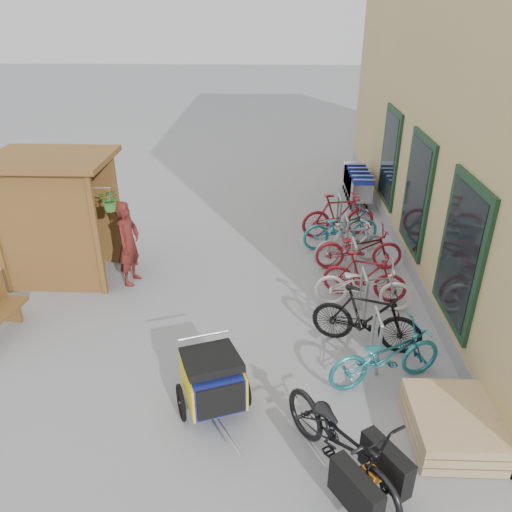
{
  "coord_description": "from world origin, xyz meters",
  "views": [
    {
      "loc": [
        0.76,
        -5.96,
        4.81
      ],
      "look_at": [
        0.5,
        1.5,
        1.0
      ],
      "focal_mm": 35.0,
      "sensor_mm": 36.0,
      "label": 1
    }
  ],
  "objects_px": {
    "bike_2": "(364,285)",
    "bike_6": "(341,227)",
    "shopping_carts": "(357,181)",
    "bike_1": "(367,318)",
    "bike_5": "(350,243)",
    "child_trailer": "(213,379)",
    "cargo_bike": "(343,442)",
    "bike_0": "(386,355)",
    "person_kiosk": "(128,243)",
    "bike_3": "(365,276)",
    "bike_7": "(339,215)",
    "kiosk": "(52,202)",
    "bike_4": "(359,248)",
    "pallet_stack": "(452,425)"
  },
  "relations": [
    {
      "from": "bike_2",
      "to": "bike_6",
      "type": "height_order",
      "value": "bike_6"
    },
    {
      "from": "shopping_carts",
      "to": "bike_1",
      "type": "bearing_deg",
      "value": -96.86
    },
    {
      "from": "bike_1",
      "to": "bike_5",
      "type": "relative_size",
      "value": 1.09
    },
    {
      "from": "child_trailer",
      "to": "bike_6",
      "type": "bearing_deg",
      "value": 45.81
    },
    {
      "from": "cargo_bike",
      "to": "shopping_carts",
      "type": "bearing_deg",
      "value": 48.63
    },
    {
      "from": "bike_0",
      "to": "bike_1",
      "type": "xyz_separation_m",
      "value": [
        -0.13,
        0.83,
        0.06
      ]
    },
    {
      "from": "person_kiosk",
      "to": "bike_0",
      "type": "bearing_deg",
      "value": -111.22
    },
    {
      "from": "bike_0",
      "to": "person_kiosk",
      "type": "bearing_deg",
      "value": 38.24
    },
    {
      "from": "shopping_carts",
      "to": "bike_3",
      "type": "xyz_separation_m",
      "value": [
        -0.57,
        -5.0,
        -0.11
      ]
    },
    {
      "from": "cargo_bike",
      "to": "bike_3",
      "type": "relative_size",
      "value": 1.35
    },
    {
      "from": "person_kiosk",
      "to": "child_trailer",
      "type": "bearing_deg",
      "value": -138.73
    },
    {
      "from": "cargo_bike",
      "to": "bike_0",
      "type": "xyz_separation_m",
      "value": [
        0.78,
        1.61,
        -0.06
      ]
    },
    {
      "from": "cargo_bike",
      "to": "bike_0",
      "type": "distance_m",
      "value": 1.79
    },
    {
      "from": "bike_6",
      "to": "child_trailer",
      "type": "bearing_deg",
      "value": 139.07
    },
    {
      "from": "shopping_carts",
      "to": "bike_7",
      "type": "relative_size",
      "value": 1.25
    },
    {
      "from": "child_trailer",
      "to": "bike_3",
      "type": "xyz_separation_m",
      "value": [
        2.4,
        2.87,
        -0.06
      ]
    },
    {
      "from": "bike_7",
      "to": "kiosk",
      "type": "bearing_deg",
      "value": 98.07
    },
    {
      "from": "bike_4",
      "to": "shopping_carts",
      "type": "bearing_deg",
      "value": -9.47
    },
    {
      "from": "bike_3",
      "to": "bike_7",
      "type": "bearing_deg",
      "value": 19.83
    },
    {
      "from": "kiosk",
      "to": "bike_6",
      "type": "relative_size",
      "value": 1.44
    },
    {
      "from": "bike_0",
      "to": "bike_4",
      "type": "distance_m",
      "value": 3.37
    },
    {
      "from": "shopping_carts",
      "to": "cargo_bike",
      "type": "bearing_deg",
      "value": -99.12
    },
    {
      "from": "bike_0",
      "to": "bike_2",
      "type": "height_order",
      "value": "bike_0"
    },
    {
      "from": "child_trailer",
      "to": "bike_2",
      "type": "distance_m",
      "value": 3.47
    },
    {
      "from": "bike_7",
      "to": "child_trailer",
      "type": "bearing_deg",
      "value": 145.68
    },
    {
      "from": "pallet_stack",
      "to": "bike_2",
      "type": "distance_m",
      "value": 3.03
    },
    {
      "from": "bike_7",
      "to": "bike_6",
      "type": "bearing_deg",
      "value": 166.75
    },
    {
      "from": "shopping_carts",
      "to": "child_trailer",
      "type": "relative_size",
      "value": 1.36
    },
    {
      "from": "bike_2",
      "to": "bike_6",
      "type": "relative_size",
      "value": 0.97
    },
    {
      "from": "kiosk",
      "to": "bike_3",
      "type": "distance_m",
      "value": 5.84
    },
    {
      "from": "bike_4",
      "to": "bike_1",
      "type": "bearing_deg",
      "value": 172.06
    },
    {
      "from": "person_kiosk",
      "to": "bike_7",
      "type": "bearing_deg",
      "value": -50.68
    },
    {
      "from": "person_kiosk",
      "to": "bike_4",
      "type": "bearing_deg",
      "value": -70.15
    },
    {
      "from": "child_trailer",
      "to": "shopping_carts",
      "type": "bearing_deg",
      "value": 49.07
    },
    {
      "from": "shopping_carts",
      "to": "cargo_bike",
      "type": "height_order",
      "value": "cargo_bike"
    },
    {
      "from": "child_trailer",
      "to": "bike_4",
      "type": "relative_size",
      "value": 0.91
    },
    {
      "from": "shopping_carts",
      "to": "bike_6",
      "type": "height_order",
      "value": "shopping_carts"
    },
    {
      "from": "child_trailer",
      "to": "bike_2",
      "type": "height_order",
      "value": "child_trailer"
    },
    {
      "from": "child_trailer",
      "to": "bike_7",
      "type": "xyz_separation_m",
      "value": [
        2.23,
        5.56,
        0.01
      ]
    },
    {
      "from": "pallet_stack",
      "to": "shopping_carts",
      "type": "distance_m",
      "value": 8.26
    },
    {
      "from": "bike_1",
      "to": "cargo_bike",
      "type": "bearing_deg",
      "value": -175.59
    },
    {
      "from": "bike_0",
      "to": "bike_1",
      "type": "height_order",
      "value": "bike_1"
    },
    {
      "from": "pallet_stack",
      "to": "bike_3",
      "type": "xyz_separation_m",
      "value": [
        -0.57,
        3.26,
        0.24
      ]
    },
    {
      "from": "person_kiosk",
      "to": "cargo_bike",
      "type": "bearing_deg",
      "value": -130.02
    },
    {
      "from": "kiosk",
      "to": "bike_0",
      "type": "height_order",
      "value": "kiosk"
    },
    {
      "from": "bike_3",
      "to": "bike_4",
      "type": "xyz_separation_m",
      "value": [
        0.06,
        1.13,
        0.0
      ]
    },
    {
      "from": "child_trailer",
      "to": "bike_1",
      "type": "distance_m",
      "value": 2.63
    },
    {
      "from": "bike_7",
      "to": "person_kiosk",
      "type": "bearing_deg",
      "value": 105.91
    },
    {
      "from": "bike_3",
      "to": "bike_6",
      "type": "bearing_deg",
      "value": 20.94
    },
    {
      "from": "bike_2",
      "to": "bike_5",
      "type": "distance_m",
      "value": 1.61
    }
  ]
}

